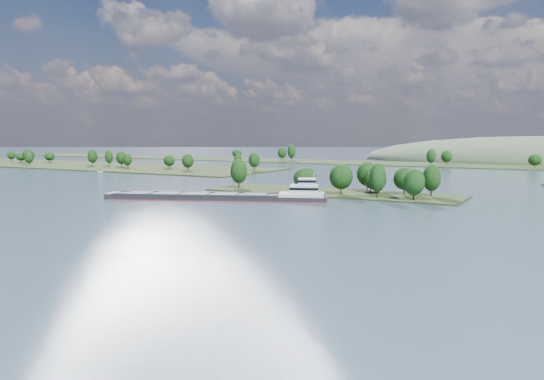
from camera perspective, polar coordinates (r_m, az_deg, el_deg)
The scene contains 7 objects.
ground at distance 156.04m, azimuth -2.27°, elevation -2.50°, with size 1800.00×1800.00×0.00m, color #344A5B.
tree_island at distance 205.37m, azimuth 7.96°, elevation 0.66°, with size 100.00×31.79×13.66m.
left_bank at distance 412.35m, azimuth -19.26°, elevation 2.55°, with size 300.00×80.00×13.52m.
back_shoreline at distance 417.95m, azimuth 19.44°, elevation 2.56°, with size 900.00×60.00×15.39m.
hill_west at distance 512.10m, azimuth 27.14°, elevation 2.73°, with size 320.00×160.00×44.00m, color #455A3E.
cargo_barge at distance 188.81m, azimuth -4.44°, elevation -0.62°, with size 77.06×38.95×10.75m.
motorboat at distance 325.72m, azimuth -18.00°, elevation 1.81°, with size 2.02×5.36×2.07m, color silver.
Camera 1 is at (81.39, -11.14, 22.90)m, focal length 35.00 mm.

